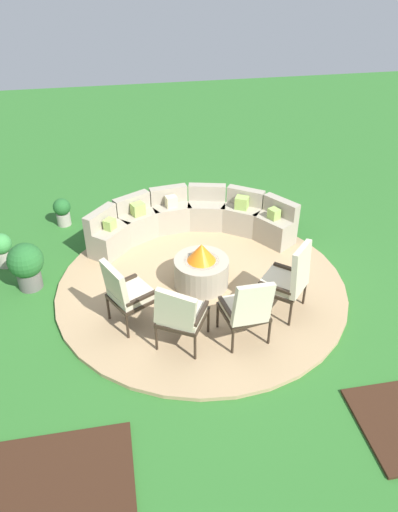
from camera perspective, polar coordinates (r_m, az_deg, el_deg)
ground_plane at (r=7.61m, az=0.28°, el=-3.64°), size 24.00×24.00×0.00m
patio_circle at (r=7.60m, az=0.28°, el=-3.46°), size 4.43×4.43×0.06m
mulch_bed_left at (r=5.59m, az=-15.80°, el=-24.02°), size 1.46×1.16×0.04m
fire_pit at (r=7.41m, az=0.28°, el=-1.53°), size 0.83×0.83×0.73m
curved_stone_bench at (r=8.62m, az=-0.99°, el=4.26°), size 3.58×1.44×0.76m
lounge_chair_front_left at (r=6.62m, az=-8.51°, el=-4.14°), size 0.75×0.75×1.05m
lounge_chair_front_right at (r=6.23m, az=-2.22°, el=-6.74°), size 0.78×0.80×1.01m
lounge_chair_back_left at (r=6.33m, az=5.61°, el=-6.07°), size 0.64×0.65×1.03m
lounge_chair_back_right at (r=6.86m, az=10.46°, el=-2.57°), size 0.81×0.83×1.13m
potted_plant_0 at (r=9.41m, az=-15.65°, el=5.11°), size 0.32×0.32×0.53m
potted_plant_1 at (r=7.82m, az=-19.50°, el=-0.91°), size 0.54×0.54×0.77m
potted_plant_2 at (r=8.55m, az=-22.00°, el=0.82°), size 0.34×0.34×0.58m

